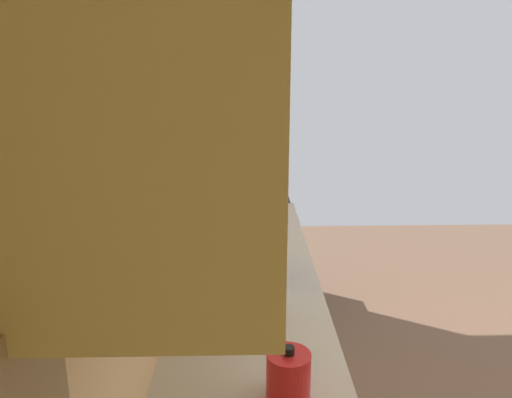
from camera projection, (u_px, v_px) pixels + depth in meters
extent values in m
cube|color=#EDBE80|center=(153.00, 198.00, 1.97)|extent=(4.47, 0.12, 2.69)
cube|color=#BAB09F|center=(249.00, 354.00, 1.76)|extent=(3.60, 0.65, 0.02)
cube|color=#332819|center=(316.00, 382.00, 2.32)|extent=(0.01, 0.01, 0.80)
cube|color=#332819|center=(305.00, 330.00, 2.75)|extent=(0.01, 0.01, 0.80)
cube|color=#332819|center=(297.00, 293.00, 3.17)|extent=(0.01, 0.01, 0.80)
cube|color=#D5C76E|center=(200.00, 56.00, 1.47)|extent=(2.02, 0.35, 0.68)
cube|color=black|center=(246.00, 247.00, 3.89)|extent=(0.60, 0.62, 0.89)
cube|color=black|center=(287.00, 252.00, 3.91)|extent=(0.47, 0.01, 0.49)
cube|color=black|center=(246.00, 191.00, 3.76)|extent=(0.57, 0.59, 0.02)
cube|color=black|center=(207.00, 180.00, 3.73)|extent=(0.57, 0.04, 0.18)
cylinder|color=#38383D|center=(261.00, 193.00, 3.63)|extent=(0.11, 0.11, 0.01)
cylinder|color=#38383D|center=(260.00, 184.00, 3.89)|extent=(0.11, 0.11, 0.01)
cylinder|color=#38383D|center=(230.00, 193.00, 3.63)|extent=(0.11, 0.11, 0.01)
cylinder|color=#38383D|center=(231.00, 184.00, 3.88)|extent=(0.11, 0.11, 0.01)
cube|color=white|center=(243.00, 246.00, 2.29)|extent=(0.50, 0.35, 0.31)
cube|color=black|center=(283.00, 250.00, 2.25)|extent=(0.31, 0.01, 0.21)
cube|color=#2D2D33|center=(279.00, 231.00, 2.48)|extent=(0.09, 0.01, 0.21)
cylinder|color=silver|center=(265.00, 217.00, 3.12)|extent=(0.14, 0.14, 0.05)
cylinder|color=#FFCDD9|center=(265.00, 215.00, 3.11)|extent=(0.11, 0.11, 0.02)
cylinder|color=red|center=(288.00, 378.00, 1.48)|extent=(0.13, 0.13, 0.16)
cylinder|color=black|center=(289.00, 350.00, 1.46)|extent=(0.03, 0.03, 0.02)
cylinder|color=red|center=(287.00, 354.00, 1.55)|extent=(0.08, 0.02, 0.05)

